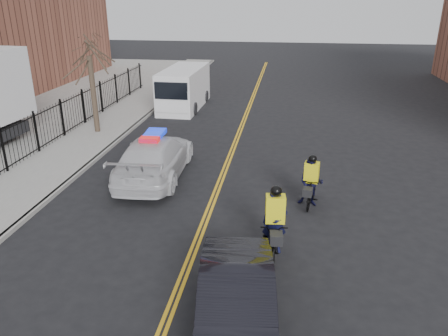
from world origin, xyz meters
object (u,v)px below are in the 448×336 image
police_cruiser (155,157)px  dark_sedan (236,306)px  cyclist_near (274,229)px  cyclist_far (310,186)px  cargo_van (183,89)px

police_cruiser → dark_sedan: police_cruiser is taller
dark_sedan → cyclist_near: size_ratio=2.15×
police_cruiser → cyclist_near: bearing=133.3°
cyclist_far → cyclist_near: bearing=-98.9°
police_cruiser → cyclist_near: size_ratio=2.72×
cargo_van → cyclist_far: 15.51m
dark_sedan → cyclist_near: 3.61m
dark_sedan → cyclist_far: cyclist_far is taller
dark_sedan → cargo_van: cargo_van is taller
cargo_van → cyclist_near: cargo_van is taller
cyclist_far → police_cruiser: bearing=175.1°
police_cruiser → cyclist_far: 6.48m
cyclist_near → dark_sedan: bearing=-106.7°
dark_sedan → cargo_van: 21.08m
dark_sedan → cyclist_far: size_ratio=2.44×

